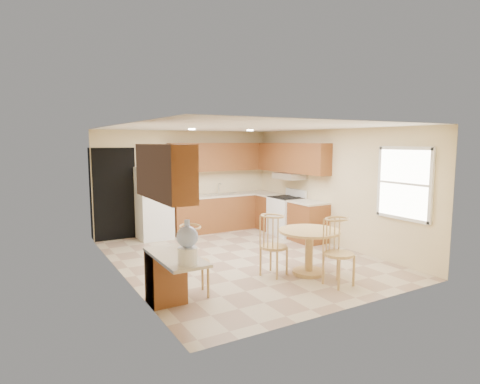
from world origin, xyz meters
TOP-DOWN VIEW (x-y plane):
  - floor at (0.00, 0.00)m, footprint 5.50×5.50m
  - ceiling at (0.00, 0.00)m, footprint 4.50×5.50m
  - wall_back at (0.00, 2.75)m, footprint 4.50×0.02m
  - wall_front at (0.00, -2.75)m, footprint 4.50×0.02m
  - wall_left at (-2.25, 0.00)m, footprint 0.02×5.50m
  - wall_right at (2.25, 0.00)m, footprint 0.02×5.50m
  - doorway at (-1.75, 2.73)m, footprint 0.90×0.02m
  - base_cab_back at (0.88, 2.45)m, footprint 2.75×0.60m
  - counter_back at (0.88, 2.45)m, footprint 2.75×0.63m
  - base_cab_right_a at (1.95, 1.85)m, footprint 0.60×0.59m
  - counter_right_a at (1.95, 1.85)m, footprint 0.63×0.59m
  - base_cab_right_b at (1.95, 0.40)m, footprint 0.60×0.80m
  - counter_right_b at (1.95, 0.40)m, footprint 0.63×0.80m
  - upper_cab_back at (0.88, 2.58)m, footprint 2.75×0.33m
  - upper_cab_right at (2.08, 1.21)m, footprint 0.33×2.42m
  - upper_cab_left at (-2.08, -1.60)m, footprint 0.33×1.40m
  - sink at (0.85, 2.45)m, footprint 0.78×0.44m
  - range_hood at (2.00, 1.18)m, footprint 0.50×0.76m
  - desk_pedestal at (-2.00, -1.32)m, footprint 0.48×0.42m
  - desk_top at (-2.00, -1.70)m, footprint 0.50×1.20m
  - window at (2.23, -1.85)m, footprint 0.06×1.12m
  - can_light_a at (-0.50, 1.20)m, footprint 0.14×0.14m
  - can_light_b at (0.90, 1.20)m, footprint 0.14×0.14m
  - refrigerator at (-0.95, 2.40)m, footprint 0.73×0.71m
  - stove at (1.92, 1.18)m, footprint 0.65×0.76m
  - dining_table at (0.51, -1.36)m, footprint 1.03×1.03m
  - chair_table_a at (-0.04, -1.21)m, footprint 0.45×0.58m
  - chair_table_b at (0.56, -2.11)m, footprint 0.46×0.46m
  - chair_desk at (-1.55, -1.37)m, footprint 0.45×0.59m
  - water_crock at (-2.00, -2.12)m, footprint 0.26×0.26m

SIDE VIEW (x-z plane):
  - floor at x=0.00m, z-range 0.00..0.00m
  - desk_pedestal at x=-2.00m, z-range 0.00..0.72m
  - base_cab_back at x=0.88m, z-range 0.00..0.87m
  - base_cab_right_a at x=1.95m, z-range 0.00..0.87m
  - base_cab_right_b at x=1.95m, z-range 0.00..0.87m
  - stove at x=1.92m, z-range -0.08..1.01m
  - dining_table at x=0.51m, z-range 0.12..0.88m
  - chair_table_a at x=-0.04m, z-range 0.11..1.13m
  - chair_desk at x=-1.55m, z-range 0.11..1.14m
  - chair_table_b at x=0.56m, z-range 0.11..1.16m
  - desk_top at x=-2.00m, z-range 0.73..0.77m
  - refrigerator at x=-0.95m, z-range 0.00..1.65m
  - counter_back at x=0.88m, z-range 0.87..0.91m
  - counter_right_a at x=1.95m, z-range 0.87..0.91m
  - counter_right_b at x=1.95m, z-range 0.87..0.91m
  - sink at x=0.85m, z-range 0.91..0.92m
  - water_crock at x=-2.00m, z-range 0.74..1.28m
  - doorway at x=-1.75m, z-range 0.00..2.10m
  - wall_back at x=0.00m, z-range 0.00..2.50m
  - wall_front at x=0.00m, z-range 0.00..2.50m
  - wall_left at x=-2.25m, z-range 0.00..2.50m
  - wall_right at x=2.25m, z-range 0.00..2.50m
  - range_hood at x=2.00m, z-range 1.35..1.49m
  - window at x=2.23m, z-range 0.85..2.15m
  - upper_cab_back at x=0.88m, z-range 1.50..2.20m
  - upper_cab_right at x=2.08m, z-range 1.50..2.20m
  - upper_cab_left at x=-2.08m, z-range 1.50..2.20m
  - can_light_a at x=-0.50m, z-range 2.48..2.49m
  - can_light_b at x=0.90m, z-range 2.48..2.49m
  - ceiling at x=0.00m, z-range 2.49..2.51m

